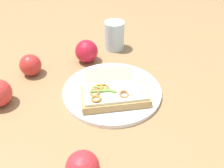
# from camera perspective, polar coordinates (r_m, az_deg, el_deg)

# --- Properties ---
(ground_plane) EXTENTS (2.00, 2.00, 0.00)m
(ground_plane) POSITION_cam_1_polar(r_m,az_deg,el_deg) (0.74, 0.00, -2.02)
(ground_plane) COLOR #967247
(ground_plane) RESTS_ON ground
(plate) EXTENTS (0.29, 0.29, 0.01)m
(plate) POSITION_cam_1_polar(r_m,az_deg,el_deg) (0.73, 0.00, -1.64)
(plate) COLOR white
(plate) RESTS_ON ground_plane
(sandwich) EXTENTS (0.10, 0.19, 0.04)m
(sandwich) POSITION_cam_1_polar(r_m,az_deg,el_deg) (0.68, 0.45, -2.61)
(sandwich) COLOR tan
(sandwich) RESTS_ON plate
(bread_slice_side) EXTENTS (0.09, 0.15, 0.02)m
(bread_slice_side) POSITION_cam_1_polar(r_m,az_deg,el_deg) (0.76, -0.56, 1.49)
(bread_slice_side) COLOR tan
(bread_slice_side) RESTS_ON plate
(apple_0) EXTENTS (0.08, 0.08, 0.07)m
(apple_0) POSITION_cam_1_polar(r_m,az_deg,el_deg) (0.84, -18.38, 4.20)
(apple_0) COLOR red
(apple_0) RESTS_ON ground_plane
(apple_2) EXTENTS (0.10, 0.10, 0.07)m
(apple_2) POSITION_cam_1_polar(r_m,az_deg,el_deg) (0.52, -6.84, -18.65)
(apple_2) COLOR red
(apple_2) RESTS_ON ground_plane
(apple_3) EXTENTS (0.10, 0.10, 0.08)m
(apple_3) POSITION_cam_1_polar(r_m,az_deg,el_deg) (0.87, -5.93, 7.55)
(apple_3) COLOR red
(apple_3) RESTS_ON ground_plane
(drinking_glass) EXTENTS (0.08, 0.08, 0.11)m
(drinking_glass) POSITION_cam_1_polar(r_m,az_deg,el_deg) (0.94, 0.55, 11.17)
(drinking_glass) COLOR silver
(drinking_glass) RESTS_ON ground_plane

